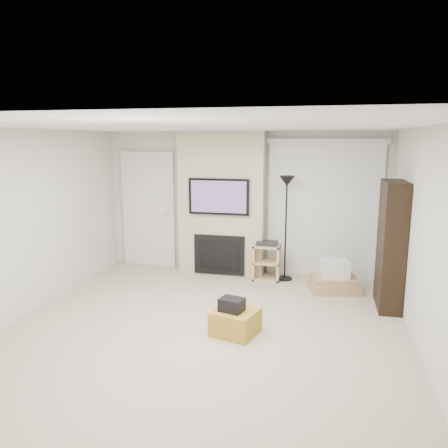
% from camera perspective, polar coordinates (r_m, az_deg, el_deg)
% --- Properties ---
extents(floor, '(5.00, 5.50, 0.00)m').
position_cam_1_polar(floor, '(5.56, -2.88, -14.05)').
color(floor, '#B3A48B').
rests_on(floor, ground).
extents(ceiling, '(5.00, 5.50, 0.00)m').
position_cam_1_polar(ceiling, '(5.05, -3.16, 12.64)').
color(ceiling, white).
rests_on(ceiling, wall_back).
extents(wall_back, '(5.00, 0.00, 2.50)m').
position_cam_1_polar(wall_back, '(7.80, 2.58, 2.82)').
color(wall_back, beige).
rests_on(wall_back, ground).
extents(wall_front, '(5.00, 0.00, 2.50)m').
position_cam_1_polar(wall_front, '(2.75, -19.50, -13.26)').
color(wall_front, beige).
rests_on(wall_front, ground).
extents(wall_left, '(0.00, 5.50, 2.50)m').
position_cam_1_polar(wall_left, '(6.32, -25.37, -0.15)').
color(wall_left, beige).
rests_on(wall_left, ground).
extents(wall_right, '(0.00, 5.50, 2.50)m').
position_cam_1_polar(wall_right, '(5.09, 25.21, -2.60)').
color(wall_right, beige).
rests_on(wall_right, ground).
extents(hvac_vent, '(0.35, 0.18, 0.01)m').
position_cam_1_polar(hvac_vent, '(5.73, 3.06, 12.40)').
color(hvac_vent, silver).
rests_on(hvac_vent, ceiling).
extents(ottoman, '(0.62, 0.62, 0.30)m').
position_cam_1_polar(ottoman, '(5.50, 1.50, -12.64)').
color(ottoman, '#AB8228').
rests_on(ottoman, floor).
extents(black_bag, '(0.33, 0.29, 0.16)m').
position_cam_1_polar(black_bag, '(5.39, 1.03, -10.49)').
color(black_bag, black).
rests_on(black_bag, ottoman).
extents(fireplace_wall, '(1.50, 0.47, 2.50)m').
position_cam_1_polar(fireplace_wall, '(7.67, -0.28, 2.59)').
color(fireplace_wall, '#BEAF8C').
rests_on(fireplace_wall, floor).
extents(entry_door, '(1.02, 0.11, 2.14)m').
position_cam_1_polar(entry_door, '(8.31, -9.78, 1.81)').
color(entry_door, silver).
rests_on(entry_door, floor).
extents(vertical_blinds, '(1.98, 0.10, 2.37)m').
position_cam_1_polar(vertical_blinds, '(7.62, 12.93, 2.54)').
color(vertical_blinds, silver).
rests_on(vertical_blinds, floor).
extents(floor_lamp, '(0.26, 0.26, 1.77)m').
position_cam_1_polar(floor_lamp, '(7.30, 8.17, 3.31)').
color(floor_lamp, black).
rests_on(floor_lamp, floor).
extents(av_stand, '(0.45, 0.38, 0.66)m').
position_cam_1_polar(av_stand, '(7.49, 5.61, -4.63)').
color(av_stand, tan).
rests_on(av_stand, floor).
extents(box_stack, '(0.85, 0.71, 0.50)m').
position_cam_1_polar(box_stack, '(7.15, 14.19, -6.96)').
color(box_stack, tan).
rests_on(box_stack, floor).
extents(bookshelf, '(0.30, 0.80, 1.80)m').
position_cam_1_polar(bookshelf, '(6.53, 20.98, -2.62)').
color(bookshelf, black).
rests_on(bookshelf, floor).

